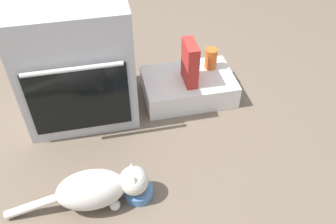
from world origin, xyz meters
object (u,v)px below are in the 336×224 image
Objects in this scene: sauce_jar at (211,58)px; cereal_box at (190,63)px; pantry_cabinet at (188,86)px; oven at (76,59)px; food_bowl at (139,191)px; cat at (99,188)px.

cereal_box is (-0.18, -0.12, 0.07)m from sauce_jar.
oven is at bearing 178.07° from pantry_cabinet.
food_bowl is (-0.45, -0.72, -0.04)m from pantry_cabinet.
pantry_cabinet is 0.85m from food_bowl.
oven is at bearing 93.76° from cat.
cat is at bearing -132.93° from cereal_box.
cereal_box is at bearing -101.29° from pantry_cabinet.
cat is at bearing -131.71° from pantry_cabinet.
pantry_cabinet is 0.82× the size of cat.
cat is at bearing -135.44° from sauce_jar.
pantry_cabinet is at bearing 48.57° from cat.
pantry_cabinet is at bearing -155.15° from sauce_jar.
food_bowl is at bearing -122.82° from cereal_box.
cat reaches higher than food_bowl.
oven is 5.47× the size of sauce_jar.
pantry_cabinet is at bearing 58.14° from food_bowl.
cat is 2.56× the size of cereal_box.
cereal_box reaches higher than cat.
food_bowl is 0.85m from cereal_box.
cereal_box is (-0.01, -0.04, 0.22)m from pantry_cabinet.
cat reaches higher than pantry_cabinet.
sauce_jar is at bearing 3.67° from oven.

